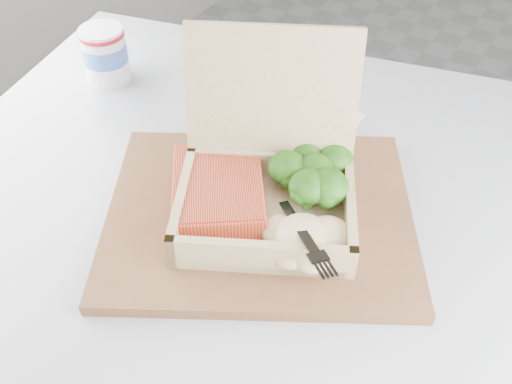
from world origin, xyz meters
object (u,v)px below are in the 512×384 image
Objects in this scene: serving_tray at (260,214)px; cafe_table at (239,319)px; takeout_container at (268,173)px; paper_cup at (105,53)px.

cafe_table is at bearing -123.90° from serving_tray.
cafe_table is 3.88× the size of takeout_container.
paper_cup is at bearing 155.88° from cafe_table.
serving_tray is at bearing 56.10° from cafe_table.
serving_tray is 1.33× the size of takeout_container.
cafe_table is 0.45m from paper_cup.
serving_tray is 4.16× the size of paper_cup.
paper_cup reaches higher than cafe_table.
paper_cup is (-0.36, 0.13, 0.04)m from serving_tray.
paper_cup is at bearing 160.57° from serving_tray.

